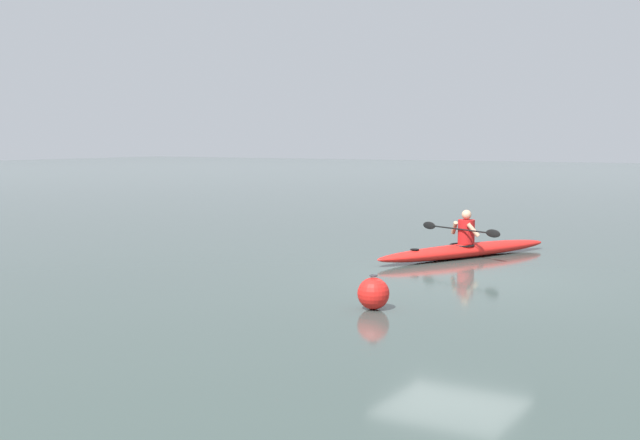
% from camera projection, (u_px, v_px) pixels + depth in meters
% --- Properties ---
extents(ground_plane, '(160.00, 160.00, 0.00)m').
position_uv_depth(ground_plane, '(454.00, 277.00, 15.05)').
color(ground_plane, '#384742').
extents(kayak, '(2.56, 4.79, 0.30)m').
position_uv_depth(kayak, '(466.00, 250.00, 17.63)').
color(kayak, red).
rests_on(kayak, ground).
extents(kayaker, '(2.14, 0.98, 0.74)m').
position_uv_depth(kayaker, '(466.00, 230.00, 17.58)').
color(kayaker, red).
rests_on(kayaker, kayak).
extents(mooring_buoy_white_far, '(0.49, 0.49, 0.53)m').
position_uv_depth(mooring_buoy_white_far, '(373.00, 293.00, 12.20)').
color(mooring_buoy_white_far, red).
rests_on(mooring_buoy_white_far, ground).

